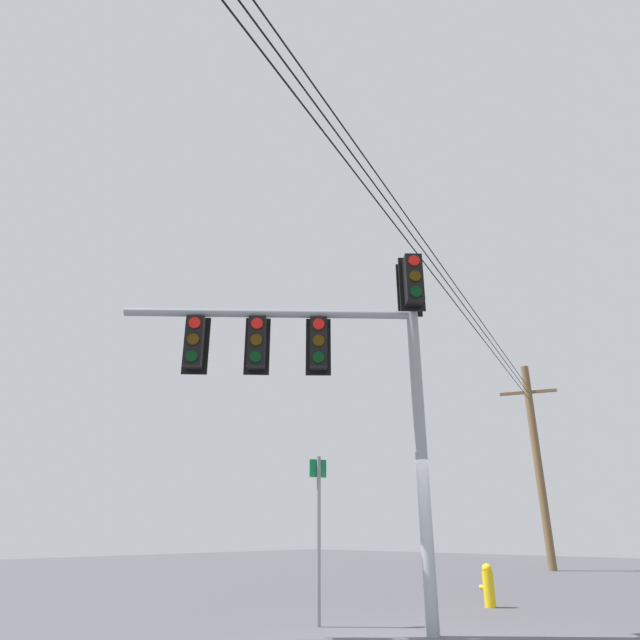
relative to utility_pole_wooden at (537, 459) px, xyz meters
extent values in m
cylinder|color=gray|center=(15.39, 4.02, -1.34)|extent=(0.20, 0.20, 5.73)
cylinder|color=gray|center=(17.15, 2.19, 0.81)|extent=(3.62, 3.75, 0.14)
cube|color=black|center=(15.61, 4.22, 1.36)|extent=(0.42, 0.42, 0.90)
cube|color=black|center=(15.49, 4.11, 1.36)|extent=(0.33, 0.34, 1.04)
cylinder|color=red|center=(15.73, 4.34, 1.66)|extent=(0.16, 0.16, 0.20)
cylinder|color=#3C2703|center=(15.73, 4.34, 1.36)|extent=(0.16, 0.16, 0.20)
cylinder|color=black|center=(15.73, 4.34, 1.06)|extent=(0.16, 0.16, 0.20)
cube|color=black|center=(15.18, 3.81, 1.36)|extent=(0.42, 0.42, 0.90)
cube|color=black|center=(15.30, 3.93, 1.36)|extent=(0.33, 0.34, 1.04)
cylinder|color=red|center=(15.06, 3.69, 1.66)|extent=(0.16, 0.16, 0.20)
cylinder|color=#3C2703|center=(15.06, 3.69, 1.36)|extent=(0.16, 0.16, 0.20)
cylinder|color=black|center=(15.06, 3.69, 1.06)|extent=(0.16, 0.16, 0.20)
cube|color=black|center=(16.55, 2.82, 0.26)|extent=(0.42, 0.42, 0.90)
cube|color=black|center=(16.43, 2.70, 0.26)|extent=(0.33, 0.35, 1.04)
cylinder|color=red|center=(16.67, 2.93, 0.56)|extent=(0.16, 0.17, 0.20)
cylinder|color=#3C2703|center=(16.67, 2.93, 0.26)|extent=(0.16, 0.17, 0.20)
cylinder|color=black|center=(16.67, 2.93, -0.04)|extent=(0.16, 0.17, 0.20)
cube|color=black|center=(17.29, 2.05, 0.26)|extent=(0.42, 0.42, 0.90)
cube|color=black|center=(17.17, 1.93, 0.26)|extent=(0.34, 0.34, 1.04)
cylinder|color=red|center=(17.41, 2.17, 0.56)|extent=(0.16, 0.16, 0.20)
cylinder|color=#3C2703|center=(17.41, 2.17, 0.26)|extent=(0.16, 0.16, 0.20)
cylinder|color=black|center=(17.41, 2.17, -0.04)|extent=(0.16, 0.16, 0.20)
cube|color=black|center=(18.03, 1.28, 0.26)|extent=(0.42, 0.42, 0.90)
cube|color=black|center=(17.91, 1.16, 0.26)|extent=(0.34, 0.34, 1.04)
cylinder|color=red|center=(18.15, 1.40, 0.56)|extent=(0.16, 0.16, 0.20)
cylinder|color=#3C2703|center=(18.15, 1.40, 0.26)|extent=(0.16, 0.16, 0.20)
cylinder|color=black|center=(18.15, 1.40, -0.04)|extent=(0.16, 0.16, 0.20)
cylinder|color=brown|center=(0.00, 0.00, -0.11)|extent=(0.32, 0.32, 8.19)
cube|color=brown|center=(0.00, 0.00, 2.83)|extent=(0.96, 2.21, 0.12)
cylinder|color=slate|center=(15.85, 2.19, -2.87)|extent=(0.07, 0.07, 2.66)
cube|color=#0C7238|center=(15.84, 2.15, -1.74)|extent=(0.30, 0.15, 0.30)
cube|color=white|center=(15.83, 2.14, -1.74)|extent=(0.24, 0.11, 0.24)
cylinder|color=yellow|center=(11.78, 3.15, -3.88)|extent=(0.22, 0.22, 0.65)
sphere|color=yellow|center=(11.78, 3.15, -3.50)|extent=(0.20, 0.20, 0.20)
cylinder|color=yellow|center=(11.78, 3.01, -3.85)|extent=(0.09, 0.10, 0.09)
cylinder|color=black|center=(16.93, 4.42, 2.30)|extent=(33.87, 8.86, 0.53)
cylinder|color=black|center=(16.93, 4.42, 2.58)|extent=(33.87, 8.86, 0.53)
cylinder|color=black|center=(16.93, 4.42, 2.87)|extent=(33.87, 8.86, 0.53)
camera|label=1|loc=(23.14, 8.84, -2.78)|focal=30.54mm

